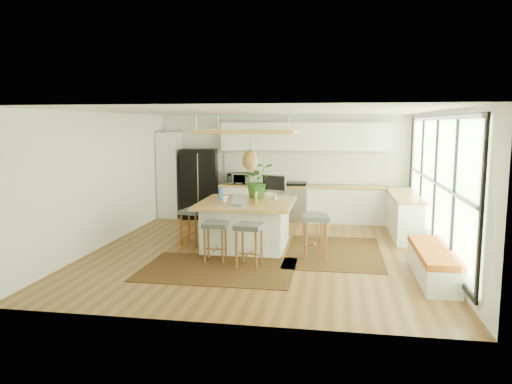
% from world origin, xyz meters
% --- Properties ---
extents(floor, '(7.00, 7.00, 0.00)m').
position_xyz_m(floor, '(0.00, 0.00, 0.00)').
color(floor, brown).
rests_on(floor, ground).
extents(ceiling, '(7.00, 7.00, 0.00)m').
position_xyz_m(ceiling, '(0.00, 0.00, 2.70)').
color(ceiling, white).
rests_on(ceiling, ground).
extents(wall_back, '(6.50, 0.00, 6.50)m').
position_xyz_m(wall_back, '(0.00, 3.50, 1.35)').
color(wall_back, white).
rests_on(wall_back, ground).
extents(wall_front, '(6.50, 0.00, 6.50)m').
position_xyz_m(wall_front, '(0.00, -3.50, 1.35)').
color(wall_front, white).
rests_on(wall_front, ground).
extents(wall_left, '(0.00, 7.00, 7.00)m').
position_xyz_m(wall_left, '(-3.25, 0.00, 1.35)').
color(wall_left, white).
rests_on(wall_left, ground).
extents(wall_right, '(0.00, 7.00, 7.00)m').
position_xyz_m(wall_right, '(3.25, 0.00, 1.35)').
color(wall_right, white).
rests_on(wall_right, ground).
extents(window_wall, '(0.10, 6.20, 2.60)m').
position_xyz_m(window_wall, '(3.22, 0.00, 1.40)').
color(window_wall, black).
rests_on(window_wall, wall_right).
extents(pantry, '(0.55, 0.60, 2.25)m').
position_xyz_m(pantry, '(-2.95, 3.18, 1.12)').
color(pantry, white).
rests_on(pantry, floor).
extents(back_counter_base, '(4.20, 0.60, 0.88)m').
position_xyz_m(back_counter_base, '(0.55, 3.18, 0.44)').
color(back_counter_base, white).
rests_on(back_counter_base, floor).
extents(back_counter_top, '(4.24, 0.64, 0.05)m').
position_xyz_m(back_counter_top, '(0.55, 3.18, 0.90)').
color(back_counter_top, '#B0793E').
rests_on(back_counter_top, back_counter_base).
extents(backsplash, '(4.20, 0.02, 0.80)m').
position_xyz_m(backsplash, '(0.55, 3.48, 1.35)').
color(backsplash, white).
rests_on(backsplash, wall_back).
extents(upper_cabinets, '(4.20, 0.34, 0.70)m').
position_xyz_m(upper_cabinets, '(0.55, 3.32, 2.15)').
color(upper_cabinets, white).
rests_on(upper_cabinets, wall_back).
extents(range, '(0.76, 0.62, 1.00)m').
position_xyz_m(range, '(0.30, 3.18, 0.50)').
color(range, '#A5A5AA').
rests_on(range, floor).
extents(right_counter_base, '(0.60, 2.50, 0.88)m').
position_xyz_m(right_counter_base, '(2.93, 2.00, 0.44)').
color(right_counter_base, white).
rests_on(right_counter_base, floor).
extents(right_counter_top, '(0.64, 2.54, 0.05)m').
position_xyz_m(right_counter_top, '(2.93, 2.00, 0.90)').
color(right_counter_top, '#B0793E').
rests_on(right_counter_top, right_counter_base).
extents(window_bench, '(0.52, 2.00, 0.50)m').
position_xyz_m(window_bench, '(2.95, -1.20, 0.25)').
color(window_bench, white).
rests_on(window_bench, floor).
extents(ceiling_panel, '(1.86, 1.86, 0.80)m').
position_xyz_m(ceiling_panel, '(-0.30, 0.40, 2.05)').
color(ceiling_panel, '#B0793E').
rests_on(ceiling_panel, ceiling).
extents(rug_near, '(2.60, 1.80, 0.01)m').
position_xyz_m(rug_near, '(-0.57, -1.28, 0.01)').
color(rug_near, black).
rests_on(rug_near, floor).
extents(rug_right, '(1.80, 2.60, 0.01)m').
position_xyz_m(rug_right, '(1.38, 0.18, 0.01)').
color(rug_right, black).
rests_on(rug_right, floor).
extents(fridge, '(1.00, 0.83, 1.83)m').
position_xyz_m(fridge, '(-2.14, 3.19, 0.93)').
color(fridge, black).
rests_on(fridge, floor).
extents(island, '(1.85, 1.85, 0.93)m').
position_xyz_m(island, '(-0.36, 0.32, 0.47)').
color(island, '#B0793E').
rests_on(island, floor).
extents(stool_near_left, '(0.44, 0.44, 0.72)m').
position_xyz_m(stool_near_left, '(-0.73, -0.78, 0.35)').
color(stool_near_left, '#46494D').
rests_on(stool_near_left, floor).
extents(stool_near_right, '(0.51, 0.51, 0.77)m').
position_xyz_m(stool_near_right, '(-0.06, -1.07, 0.35)').
color(stool_near_right, '#46494D').
rests_on(stool_near_right, floor).
extents(stool_right_front, '(0.53, 0.53, 0.80)m').
position_xyz_m(stool_right_front, '(1.03, -0.27, 0.35)').
color(stool_right_front, '#46494D').
rests_on(stool_right_front, floor).
extents(stool_right_back, '(0.45, 0.45, 0.65)m').
position_xyz_m(stool_right_back, '(0.93, 0.77, 0.35)').
color(stool_right_back, '#46494D').
rests_on(stool_right_back, floor).
extents(stool_left_side, '(0.50, 0.50, 0.72)m').
position_xyz_m(stool_left_side, '(-1.51, 0.37, 0.35)').
color(stool_left_side, '#46494D').
rests_on(stool_left_side, floor).
extents(laptop, '(0.39, 0.40, 0.23)m').
position_xyz_m(laptop, '(-0.45, -0.24, 1.05)').
color(laptop, '#A5A5AA').
rests_on(laptop, island).
extents(monitor, '(0.58, 0.37, 0.51)m').
position_xyz_m(monitor, '(0.13, 0.76, 1.19)').
color(monitor, '#A5A5AA').
rests_on(monitor, island).
extents(microwave, '(0.54, 0.31, 0.36)m').
position_xyz_m(microwave, '(-1.10, 3.16, 1.10)').
color(microwave, '#A5A5AA').
rests_on(microwave, back_counter_top).
extents(island_plant, '(0.83, 0.88, 0.57)m').
position_xyz_m(island_plant, '(-0.21, 0.86, 1.22)').
color(island_plant, '#1E4C19').
rests_on(island_plant, island).
extents(island_bowl, '(0.25, 0.25, 0.05)m').
position_xyz_m(island_bowl, '(-0.89, 0.64, 0.96)').
color(island_bowl, white).
rests_on(island_bowl, island).
extents(island_bottle_0, '(0.07, 0.07, 0.19)m').
position_xyz_m(island_bottle_0, '(-0.91, 0.42, 1.03)').
color(island_bottle_0, blue).
rests_on(island_bottle_0, island).
extents(island_bottle_1, '(0.07, 0.07, 0.19)m').
position_xyz_m(island_bottle_1, '(-0.76, 0.17, 1.03)').
color(island_bottle_1, white).
rests_on(island_bottle_1, island).
extents(island_bottle_2, '(0.07, 0.07, 0.19)m').
position_xyz_m(island_bottle_2, '(-0.11, 0.02, 1.03)').
color(island_bottle_2, olive).
rests_on(island_bottle_2, island).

